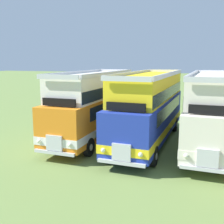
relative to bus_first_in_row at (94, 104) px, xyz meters
The scene contains 3 objects.
bus_first_in_row is the anchor object (origin of this frame).
bus_second_in_row 3.71m from the bus_first_in_row, ahead, with size 2.74×11.08×4.52m.
bus_third_in_row 7.40m from the bus_first_in_row, ahead, with size 2.70×10.26×4.52m.
Camera 1 is at (-1.94, -16.93, 5.23)m, focal length 44.89 mm.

